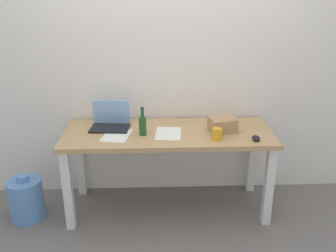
{
  "coord_description": "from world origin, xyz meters",
  "views": [
    {
      "loc": [
        -0.11,
        -2.9,
        1.91
      ],
      "look_at": [
        0.0,
        0.0,
        0.8
      ],
      "focal_mm": 39.38,
      "sensor_mm": 36.0,
      "label": 1
    }
  ],
  "objects": [
    {
      "name": "computer_mouse",
      "position": [
        0.7,
        -0.21,
        0.76
      ],
      "size": [
        0.06,
        0.1,
        0.03
      ],
      "primitive_type": "ellipsoid",
      "rotation": [
        0.0,
        0.0,
        -0.02
      ],
      "color": "black",
      "rests_on": "desk"
    },
    {
      "name": "paper_sheet_front_left",
      "position": [
        -0.43,
        -0.07,
        0.75
      ],
      "size": [
        0.26,
        0.33,
        0.0
      ],
      "primitive_type": "cube",
      "rotation": [
        0.0,
        0.0,
        -0.19
      ],
      "color": "white",
      "rests_on": "desk"
    },
    {
      "name": "beer_bottle",
      "position": [
        -0.21,
        -0.06,
        0.84
      ],
      "size": [
        0.06,
        0.06,
        0.24
      ],
      "color": "#1E5123",
      "rests_on": "desk"
    },
    {
      "name": "water_cooler_jug",
      "position": [
        -1.23,
        -0.12,
        0.19
      ],
      "size": [
        0.29,
        0.29,
        0.42
      ],
      "color": "#598CC6",
      "rests_on": "ground"
    },
    {
      "name": "cardboard_box",
      "position": [
        0.46,
        -0.01,
        0.81
      ],
      "size": [
        0.24,
        0.21,
        0.12
      ],
      "primitive_type": "cube",
      "rotation": [
        0.0,
        0.0,
        0.21
      ],
      "color": "tan",
      "rests_on": "desk"
    },
    {
      "name": "back_wall",
      "position": [
        0.0,
        0.4,
        1.3
      ],
      "size": [
        5.2,
        0.08,
        2.6
      ],
      "primitive_type": "cube",
      "color": "silver",
      "rests_on": "ground"
    },
    {
      "name": "ground_plane",
      "position": [
        0.0,
        0.0,
        0.0
      ],
      "size": [
        8.0,
        8.0,
        0.0
      ],
      "primitive_type": "plane",
      "color": "slate"
    },
    {
      "name": "laptop_left",
      "position": [
        -0.5,
        0.11,
        0.8
      ],
      "size": [
        0.34,
        0.25,
        0.23
      ],
      "color": "black",
      "rests_on": "desk"
    },
    {
      "name": "paper_sheet_center",
      "position": [
        0.0,
        -0.05,
        0.75
      ],
      "size": [
        0.24,
        0.31,
        0.0
      ],
      "primitive_type": "cube",
      "rotation": [
        0.0,
        0.0,
        -0.09
      ],
      "color": "white",
      "rests_on": "desk"
    },
    {
      "name": "coffee_mug",
      "position": [
        0.39,
        -0.18,
        0.8
      ],
      "size": [
        0.08,
        0.08,
        0.09
      ],
      "primitive_type": "cylinder",
      "color": "gold",
      "rests_on": "desk"
    },
    {
      "name": "desk",
      "position": [
        0.0,
        0.0,
        0.64
      ],
      "size": [
        1.77,
        0.67,
        0.75
      ],
      "color": "tan",
      "rests_on": "ground"
    }
  ]
}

